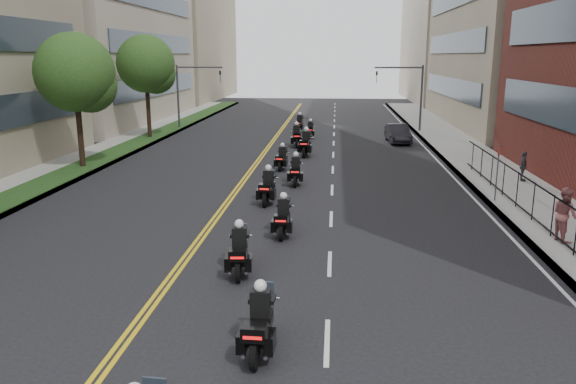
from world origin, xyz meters
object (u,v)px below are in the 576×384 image
Objects in this scene: motorcycle_2 at (239,253)px; motorcycle_10 at (299,124)px; motorcycle_5 at (296,172)px; motorcycle_9 at (310,131)px; motorcycle_4 at (268,188)px; motorcycle_7 at (306,145)px; motorcycle_6 at (282,159)px; motorcycle_8 at (296,137)px; parked_sedan at (398,133)px; pedestrian_b at (565,214)px; pedestrian_c at (523,166)px; motorcycle_1 at (260,325)px; motorcycle_3 at (283,219)px.

motorcycle_2 is 32.39m from motorcycle_10.
motorcycle_5 reaches higher than motorcycle_9.
motorcycle_7 is at bearing 88.02° from motorcycle_4.
motorcycle_6 is at bearing 84.90° from motorcycle_2.
motorcycle_8 is (0.03, 24.20, 0.06)m from motorcycle_2.
motorcycle_10 reaches higher than motorcycle_2.
parked_sedan is (7.47, 2.61, -0.02)m from motorcycle_8.
motorcycle_9 is 4.00m from motorcycle_10.
motorcycle_7 is 1.35× the size of pedestrian_b.
motorcycle_9 is (0.83, 28.54, -0.05)m from motorcycle_2.
motorcycle_5 is 11.59m from pedestrian_c.
motorcycle_1 is 1.08× the size of motorcycle_9.
motorcycle_8 is 23.27m from pedestrian_b.
motorcycle_10 is (-0.27, 32.38, 0.00)m from motorcycle_2.
motorcycle_7 reaches higher than motorcycle_3.
motorcycle_4 is at bearing -82.71° from motorcycle_10.
motorcycle_4 is (-1.10, 4.52, 0.05)m from motorcycle_3.
pedestrian_b reaches higher than motorcycle_8.
pedestrian_b is at bearing -55.17° from motorcycle_7.
motorcycle_3 reaches higher than parked_sedan.
motorcycle_7 is at bearing -140.15° from parked_sedan.
motorcycle_6 is at bearing 96.31° from motorcycle_3.
motorcycle_10 is at bearing 91.54° from motorcycle_5.
motorcycle_1 is at bearing -80.73° from motorcycle_10.
motorcycle_1 is 12.45m from pedestrian_b.
pedestrian_c reaches higher than motorcycle_6.
pedestrian_b is 1.24× the size of pedestrian_c.
pedestrian_c is (1.67, 9.68, -0.18)m from pedestrian_b.
motorcycle_10 reaches higher than motorcycle_3.
motorcycle_5 is at bearing 80.19° from motorcycle_2.
motorcycle_9 is 0.50× the size of parked_sedan.
motorcycle_4 is 1.52× the size of pedestrian_c.
parked_sedan is at bearing 13.96° from motorcycle_8.
motorcycle_9 is at bearing 82.48° from motorcycle_2.
motorcycle_1 reaches higher than parked_sedan.
motorcycle_8 is at bearing 107.99° from motorcycle_7.
motorcycle_4 is 1.11× the size of motorcycle_6.
motorcycle_5 is 1.48× the size of pedestrian_c.
motorcycle_1 is 8.34m from motorcycle_3.
motorcycle_8 is 1.59× the size of pedestrian_c.
motorcycle_4 is (-1.35, 12.86, 0.02)m from motorcycle_1.
motorcycle_1 is at bearing 117.43° from pedestrian_b.
motorcycle_7 reaches higher than motorcycle_2.
motorcycle_7 is 1.05× the size of motorcycle_8.
motorcycle_1 is at bearing -90.24° from motorcycle_5.
motorcycle_6 is at bearing -93.04° from motorcycle_9.
pedestrian_b is at bearing -177.54° from pedestrian_c.
motorcycle_1 is 1.19× the size of pedestrian_b.
motorcycle_3 is 12.10m from motorcycle_6.
motorcycle_1 reaches higher than motorcycle_6.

